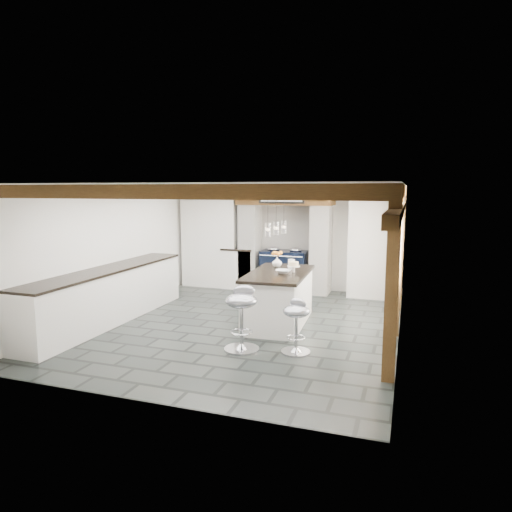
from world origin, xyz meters
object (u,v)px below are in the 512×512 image
(bar_stool_far, at_px, (241,311))
(bar_stool_near, at_px, (297,320))
(range_cooker, at_px, (284,270))
(kitchen_island, at_px, (279,297))

(bar_stool_far, bearing_deg, bar_stool_near, -11.47)
(range_cooker, distance_m, bar_stool_far, 3.89)
(bar_stool_far, bearing_deg, range_cooker, 74.23)
(kitchen_island, height_order, bar_stool_near, kitchen_island)
(kitchen_island, relative_size, bar_stool_far, 2.00)
(bar_stool_near, height_order, bar_stool_far, bar_stool_far)
(kitchen_island, bearing_deg, range_cooker, 99.97)
(kitchen_island, distance_m, bar_stool_far, 1.41)
(bar_stool_near, relative_size, bar_stool_far, 0.83)
(kitchen_island, xyz_separation_m, bar_stool_far, (-0.14, -1.40, 0.12))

